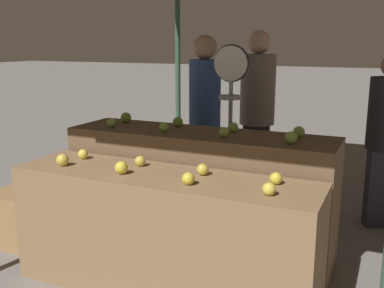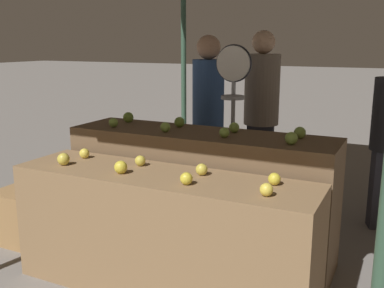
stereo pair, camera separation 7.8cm
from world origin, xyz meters
name	(u,v)px [view 1 (the left image)]	position (x,y,z in m)	size (l,w,h in m)	color
display_counter_front	(163,234)	(0.00, 0.00, 0.41)	(2.07, 0.55, 0.82)	olive
display_counter_back	(199,195)	(0.00, 0.60, 0.50)	(2.07, 0.55, 1.00)	brown
apple_front_0	(63,160)	(-0.73, -0.10, 0.87)	(0.09, 0.09, 0.09)	gold
apple_front_1	(121,168)	(-0.25, -0.10, 0.87)	(0.09, 0.09, 0.09)	gold
apple_front_2	(188,179)	(0.24, -0.12, 0.86)	(0.08, 0.08, 0.08)	gold
apple_front_3	(269,189)	(0.74, -0.11, 0.86)	(0.08, 0.08, 0.08)	yellow
apple_front_4	(83,154)	(-0.72, 0.11, 0.86)	(0.07, 0.07, 0.07)	yellow
apple_front_5	(140,161)	(-0.23, 0.12, 0.86)	(0.07, 0.07, 0.07)	gold
apple_front_6	(203,169)	(0.24, 0.10, 0.86)	(0.08, 0.08, 0.08)	gold
apple_front_7	(276,178)	(0.72, 0.11, 0.86)	(0.08, 0.08, 0.08)	gold
apple_back_0	(111,123)	(-0.72, 0.49, 1.03)	(0.07, 0.07, 0.07)	#8EB247
apple_back_1	(164,127)	(-0.24, 0.49, 1.04)	(0.08, 0.08, 0.08)	#8EB247
apple_back_2	(224,132)	(0.24, 0.50, 1.03)	(0.08, 0.08, 0.08)	#8EB247
apple_back_3	(291,138)	(0.72, 0.49, 1.04)	(0.09, 0.09, 0.09)	#8EB247
apple_back_4	(126,118)	(-0.73, 0.72, 1.04)	(0.09, 0.09, 0.09)	#84AD3D
apple_back_5	(178,122)	(-0.24, 0.72, 1.04)	(0.08, 0.08, 0.08)	#7AA338
apple_back_6	(233,127)	(0.23, 0.70, 1.04)	(0.08, 0.08, 0.08)	#8EB247
apple_back_7	(299,132)	(0.73, 0.71, 1.04)	(0.08, 0.08, 0.08)	#8EB247
produce_scale	(230,95)	(0.03, 1.19, 1.22)	(0.32, 0.20, 1.65)	#99999E
person_vendor_at_scale	(205,110)	(-0.35, 1.52, 1.02)	(0.32, 0.32, 1.73)	#2D2D38
person_customer_right	(257,104)	(0.02, 2.05, 1.04)	(0.42, 0.42, 1.78)	#2D2D38
wooden_crate_side	(25,216)	(-1.43, 0.19, 0.23)	(0.45, 0.45, 0.45)	#9E7547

